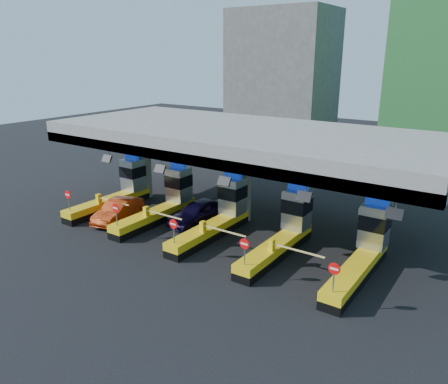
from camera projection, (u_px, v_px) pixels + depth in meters
The scene contains 10 objects.
ground at pixel (218, 234), 30.31m from camera, with size 120.00×120.00×0.00m, color black.
toll_canopy at pixel (241, 140), 30.70m from camera, with size 28.00×12.09×7.00m.
toll_lane_far_left at pixel (120, 189), 35.50m from camera, with size 4.43×8.00×4.16m.
toll_lane_left at pixel (166, 200), 32.80m from camera, with size 4.43×8.00×4.16m.
toll_lane_center at pixel (221, 214), 30.10m from camera, with size 4.43×8.00×4.16m.
toll_lane_right at pixel (286, 229), 27.40m from camera, with size 4.43×8.00×4.16m.
toll_lane_far_right at pixel (365, 249), 24.70m from camera, with size 4.43×8.00×4.16m.
bg_building_concrete at pixel (282, 75), 63.41m from camera, with size 14.00×10.00×18.00m, color #4C4C49.
van at pixel (198, 212), 31.93m from camera, with size 2.05×5.11×1.74m, color black.
red_car at pixel (118, 210), 32.50m from camera, with size 1.66×4.76×1.57m, color #9D2D0C.
Camera 1 is at (16.21, -22.84, 11.94)m, focal length 35.00 mm.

